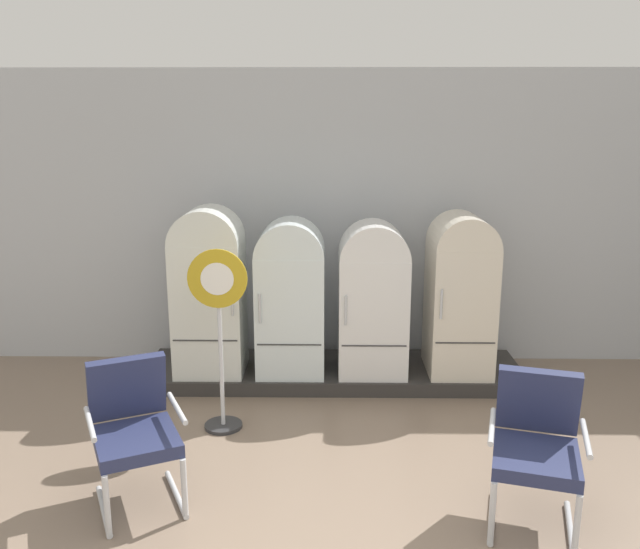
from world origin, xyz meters
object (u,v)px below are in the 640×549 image
(refrigerator_1, at_px, (291,293))
(refrigerator_3, at_px, (460,289))
(refrigerator_0, at_px, (209,286))
(sign_stand, at_px, (220,339))
(refrigerator_2, at_px, (373,294))
(armchair_left, at_px, (133,425))
(armchair_right, at_px, (536,441))

(refrigerator_1, bearing_deg, refrigerator_3, 1.60)
(refrigerator_0, distance_m, refrigerator_3, 2.42)
(refrigerator_1, xyz_separation_m, sign_stand, (-0.53, -0.96, -0.14))
(refrigerator_1, bearing_deg, refrigerator_2, -0.45)
(refrigerator_0, distance_m, armchair_left, 2.07)
(refrigerator_3, height_order, armchair_right, refrigerator_3)
(sign_stand, bearing_deg, refrigerator_1, 61.30)
(refrigerator_2, relative_size, armchair_right, 1.51)
(refrigerator_1, relative_size, armchair_right, 1.53)
(refrigerator_1, distance_m, sign_stand, 1.11)
(refrigerator_2, relative_size, armchair_left, 1.51)
(refrigerator_0, relative_size, refrigerator_3, 1.04)
(refrigerator_1, bearing_deg, armchair_left, -115.21)
(refrigerator_2, bearing_deg, refrigerator_1, 179.55)
(refrigerator_1, height_order, armchair_left, refrigerator_1)
(sign_stand, bearing_deg, armchair_left, -111.83)
(refrigerator_2, distance_m, armchair_left, 2.69)
(refrigerator_0, height_order, refrigerator_3, refrigerator_0)
(refrigerator_2, height_order, armchair_right, refrigerator_2)
(armchair_left, distance_m, sign_stand, 1.16)
(refrigerator_2, bearing_deg, armchair_right, -67.55)
(refrigerator_3, xyz_separation_m, armchair_right, (0.07, -2.26, -0.41))
(refrigerator_2, bearing_deg, sign_stand, -143.96)
(refrigerator_2, xyz_separation_m, armchair_left, (-1.74, -2.01, -0.36))
(refrigerator_0, bearing_deg, sign_stand, -75.15)
(refrigerator_0, height_order, armchair_left, refrigerator_0)
(refrigerator_1, xyz_separation_m, refrigerator_3, (1.63, 0.05, 0.03))
(refrigerator_3, xyz_separation_m, sign_stand, (-2.16, -1.01, -0.17))
(refrigerator_2, height_order, armchair_left, refrigerator_2)
(refrigerator_2, distance_m, armchair_right, 2.41)
(refrigerator_2, height_order, refrigerator_3, refrigerator_3)
(armchair_right, relative_size, sign_stand, 0.63)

